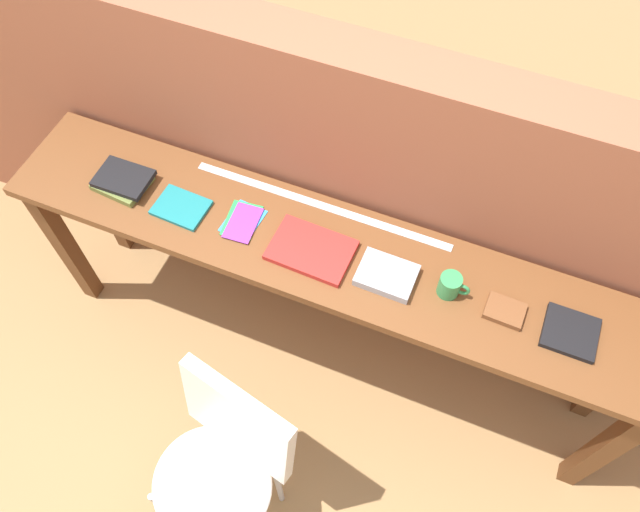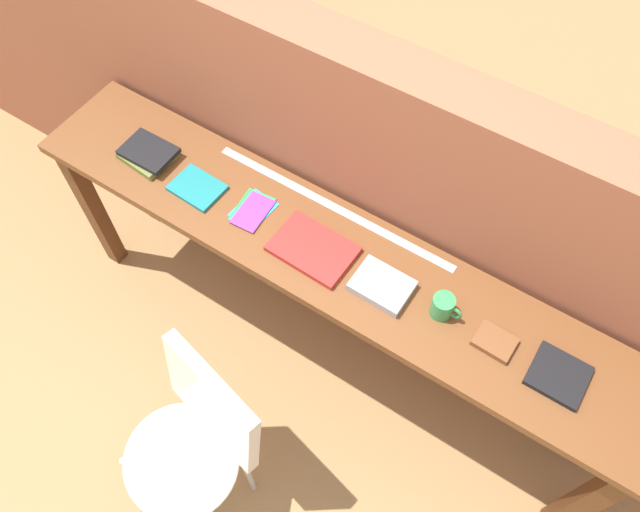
# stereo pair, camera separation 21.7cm
# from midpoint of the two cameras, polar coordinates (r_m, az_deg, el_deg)

# --- Properties ---
(ground_plane) EXTENTS (40.00, 40.00, 0.00)m
(ground_plane) POSITION_cam_midpoint_polar(r_m,az_deg,el_deg) (2.93, -4.07, -13.36)
(ground_plane) COLOR #9E7547
(brick_wall_back) EXTENTS (6.00, 0.20, 1.50)m
(brick_wall_back) POSITION_cam_midpoint_polar(r_m,az_deg,el_deg) (2.53, 0.89, 4.97)
(brick_wall_back) COLOR #935138
(brick_wall_back) RESTS_ON ground
(sideboard) EXTENTS (2.50, 0.44, 0.88)m
(sideboard) POSITION_cam_midpoint_polar(r_m,az_deg,el_deg) (2.37, -2.16, -1.29)
(sideboard) COLOR brown
(sideboard) RESTS_ON ground
(chair_white_moulded) EXTENTS (0.53, 0.54, 0.89)m
(chair_white_moulded) POSITION_cam_midpoint_polar(r_m,az_deg,el_deg) (2.36, -11.75, -18.28)
(chair_white_moulded) COLOR silver
(chair_white_moulded) RESTS_ON ground
(book_stack_leftmost) EXTENTS (0.21, 0.17, 0.05)m
(book_stack_leftmost) POSITION_cam_midpoint_polar(r_m,az_deg,el_deg) (2.54, -19.96, 6.33)
(book_stack_leftmost) COLOR olive
(book_stack_leftmost) RESTS_ON sideboard
(magazine_cycling) EXTENTS (0.20, 0.16, 0.02)m
(magazine_cycling) POSITION_cam_midpoint_polar(r_m,az_deg,el_deg) (2.42, -15.12, 4.11)
(magazine_cycling) COLOR #19757A
(magazine_cycling) RESTS_ON sideboard
(pamphlet_pile_colourful) EXTENTS (0.14, 0.18, 0.01)m
(pamphlet_pile_colourful) POSITION_cam_midpoint_polar(r_m,az_deg,el_deg) (2.34, -9.74, 2.95)
(pamphlet_pile_colourful) COLOR #3399D8
(pamphlet_pile_colourful) RESTS_ON sideboard
(book_open_centre) EXTENTS (0.30, 0.21, 0.02)m
(book_open_centre) POSITION_cam_midpoint_polar(r_m,az_deg,el_deg) (2.23, -3.58, 0.33)
(book_open_centre) COLOR red
(book_open_centre) RESTS_ON sideboard
(book_grey_hardcover) EXTENTS (0.20, 0.15, 0.03)m
(book_grey_hardcover) POSITION_cam_midpoint_polar(r_m,az_deg,el_deg) (2.17, 3.28, -1.99)
(book_grey_hardcover) COLOR #9E9EA3
(book_grey_hardcover) RESTS_ON sideboard
(mug) EXTENTS (0.11, 0.08, 0.09)m
(mug) POSITION_cam_midpoint_polar(r_m,az_deg,el_deg) (2.14, 9.01, -2.92)
(mug) COLOR #338C4C
(mug) RESTS_ON sideboard
(leather_journal_brown) EXTENTS (0.13, 0.10, 0.02)m
(leather_journal_brown) POSITION_cam_midpoint_polar(r_m,az_deg,el_deg) (2.17, 13.82, -5.14)
(leather_journal_brown) COLOR brown
(leather_journal_brown) RESTS_ON sideboard
(book_repair_rightmost) EXTENTS (0.18, 0.17, 0.02)m
(book_repair_rightmost) POSITION_cam_midpoint_polar(r_m,az_deg,el_deg) (2.20, 19.32, -6.86)
(book_repair_rightmost) COLOR black
(book_repair_rightmost) RESTS_ON sideboard
(ruler_metal_back_edge) EXTENTS (1.03, 0.03, 0.00)m
(ruler_metal_back_edge) POSITION_cam_midpoint_polar(r_m,az_deg,el_deg) (2.35, -2.59, 4.46)
(ruler_metal_back_edge) COLOR silver
(ruler_metal_back_edge) RESTS_ON sideboard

